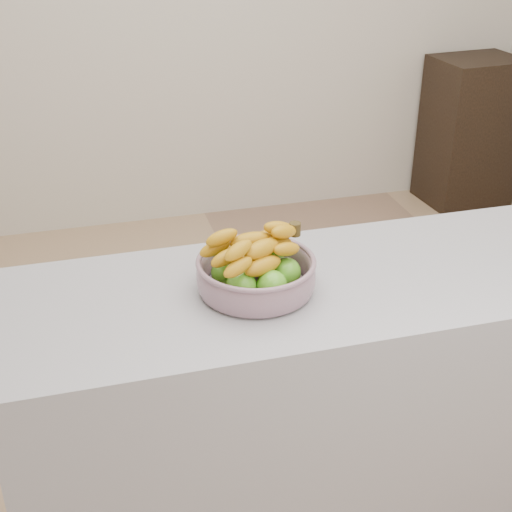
{
  "coord_description": "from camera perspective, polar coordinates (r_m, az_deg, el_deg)",
  "views": [
    {
      "loc": [
        -0.76,
        -1.98,
        1.85
      ],
      "look_at": [
        -0.34,
        -0.44,
        1.0
      ],
      "focal_mm": 50.0,
      "sensor_mm": 36.0,
      "label": 1
    }
  ],
  "objects": [
    {
      "name": "fruit_bowl",
      "position": [
        1.83,
        -0.01,
        -1.23
      ],
      "size": [
        0.31,
        0.31,
        0.16
      ],
      "rotation": [
        0.0,
        0.0,
        0.28
      ],
      "color": "#8D99AA",
      "rests_on": "counter"
    },
    {
      "name": "counter",
      "position": [
        2.22,
        8.62,
        -11.51
      ],
      "size": [
        2.0,
        0.6,
        0.9
      ],
      "primitive_type": "cube",
      "color": "#A1A0A8",
      "rests_on": "ground"
    },
    {
      "name": "ground",
      "position": [
        2.82,
        4.37,
        -13.12
      ],
      "size": [
        4.0,
        4.0,
        0.0
      ],
      "primitive_type": "plane",
      "color": "tan",
      "rests_on": "ground"
    },
    {
      "name": "cabinet",
      "position": [
        4.68,
        16.69,
        9.51
      ],
      "size": [
        0.53,
        0.44,
        0.91
      ],
      "primitive_type": "cube",
      "rotation": [
        0.0,
        0.0,
        0.07
      ],
      "color": "black",
      "rests_on": "ground"
    }
  ]
}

